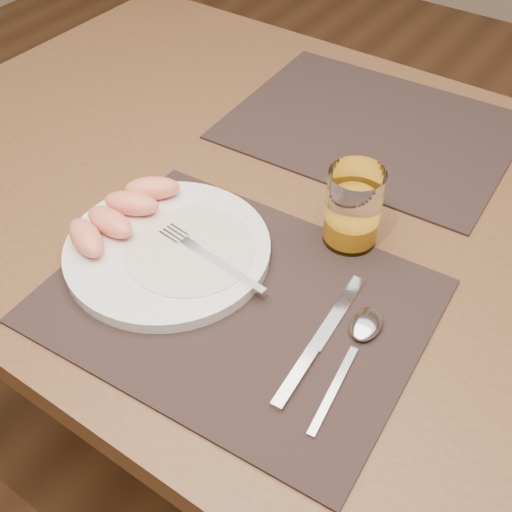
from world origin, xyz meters
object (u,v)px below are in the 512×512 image
Objects in this scene: placemat_near at (236,301)px; plate at (168,250)px; table at (307,242)px; fork at (203,253)px; knife at (314,349)px; juice_glass at (353,211)px; spoon at (362,333)px; placemat_far at (371,127)px.

placemat_near is 0.12m from plate.
table is 0.22m from fork.
juice_glass reaches higher than knife.
spoon is (0.18, -0.18, 0.09)m from table.
knife is (0.15, -0.23, 0.09)m from table.
plate is 0.05m from fork.
placemat_near is 1.00× the size of placemat_far.
fork is 1.59× the size of juice_glass.
fork reaches higher than placemat_near.
table is at bearing 65.48° from plate.
knife is at bearing -57.73° from table.
plate is 1.40× the size of spoon.
knife is (0.19, -0.04, -0.02)m from fork.
spoon reaches higher than placemat_far.
plate reaches higher than placemat_far.
juice_glass reaches higher than fork.
juice_glass reaches higher than spoon.
juice_glass is at bearing 71.29° from placemat_near.
juice_glass reaches higher than plate.
fork is (-0.03, -0.41, 0.02)m from placemat_far.
spoon reaches higher than table.
placemat_near is at bearing -166.20° from spoon.
plate is 2.45× the size of juice_glass.
table is 6.35× the size of knife.
table is 0.27m from spoon.
plate is (-0.08, -0.43, 0.01)m from placemat_far.
placemat_near is (0.03, -0.22, 0.09)m from table.
placemat_far is 2.57× the size of fork.
fork is at bearing -131.61° from juice_glass.
placemat_far is 0.43m from plate.
placemat_far is 2.04× the size of knife.
table is 0.24m from placemat_far.
fork reaches higher than spoon.
juice_glass is (-0.06, 0.19, 0.05)m from knife.
spoon is (0.20, -0.40, 0.01)m from placemat_far.
table is 0.29m from knife.
placemat_far reaches higher than table.
juice_glass is (-0.09, 0.14, 0.04)m from spoon.
fork is 0.20m from knife.
plate is at bearing -114.52° from table.
table is 7.29× the size of spoon.
fork is at bearing 15.67° from plate.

